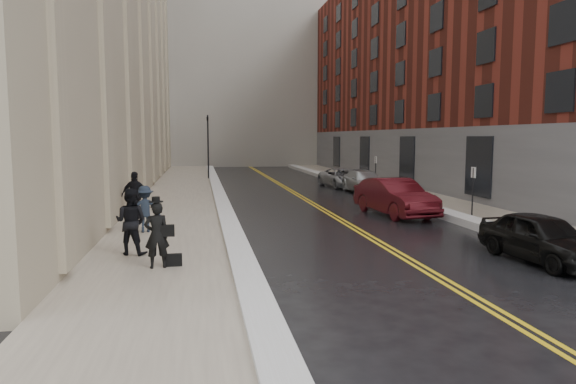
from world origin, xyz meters
name	(u,v)px	position (x,y,z in m)	size (l,w,h in m)	color
ground	(341,282)	(0.00, 0.00, 0.00)	(160.00, 160.00, 0.00)	black
sidewalk_left	(177,201)	(-4.50, 16.00, 0.07)	(4.00, 64.00, 0.15)	gray
sidewalk_right	(417,196)	(9.00, 16.00, 0.07)	(3.00, 64.00, 0.15)	gray
lane_stripe_a	(304,200)	(2.38, 16.00, 0.00)	(0.12, 64.00, 0.01)	gold
lane_stripe_b	(308,200)	(2.62, 16.00, 0.00)	(0.12, 64.00, 0.01)	gold
snow_ridge_left	(221,199)	(-2.20, 16.00, 0.13)	(0.70, 60.80, 0.26)	silver
snow_ridge_right	(386,195)	(7.15, 16.00, 0.15)	(0.85, 60.80, 0.30)	silver
building_right	(491,59)	(17.50, 23.00, 9.00)	(14.00, 50.00, 18.00)	maroon
tower_far_right	(314,13)	(14.00, 66.00, 22.00)	(22.00, 18.00, 44.00)	slate
traffic_signal	(208,142)	(-2.60, 30.00, 3.08)	(0.18, 0.15, 5.20)	black
parking_sign_near	(473,188)	(7.90, 8.00, 1.36)	(0.06, 0.35, 2.23)	black
parking_sign_far	(376,170)	(7.90, 20.00, 1.36)	(0.06, 0.35, 2.23)	black
car_black	(542,238)	(6.04, 1.01, 0.69)	(1.63, 4.04, 1.38)	black
car_maroon	(395,197)	(5.20, 9.80, 0.82)	(1.73, 4.97, 1.64)	#440C12
car_silver_near	(365,182)	(6.80, 18.88, 0.69)	(1.95, 4.79, 1.39)	#A9ACB1
car_silver_far	(342,178)	(6.43, 22.70, 0.65)	(2.15, 4.67, 1.30)	#A8AAB0
pedestrian_main	(157,235)	(-4.39, 1.56, 1.00)	(0.62, 0.40, 1.69)	black
pedestrian_a	(131,222)	(-5.23, 3.23, 1.09)	(0.92, 0.71, 1.88)	black
pedestrian_b	(145,209)	(-5.20, 6.73, 0.96)	(1.05, 0.60, 1.63)	#19212E
pedestrian_c	(135,195)	(-5.88, 9.79, 1.11)	(1.13, 0.47, 1.92)	black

